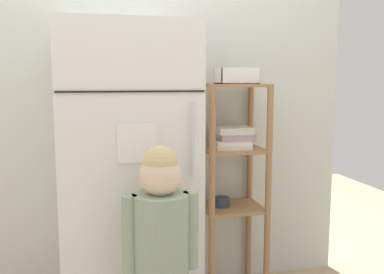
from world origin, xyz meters
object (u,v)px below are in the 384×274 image
(fruit_bin, at_px, (239,78))
(pantry_shelf_unit, at_px, (232,163))
(refrigerator, at_px, (128,177))
(child_standing, at_px, (161,239))

(fruit_bin, bearing_deg, pantry_shelf_unit, 155.47)
(refrigerator, relative_size, fruit_bin, 6.87)
(refrigerator, bearing_deg, pantry_shelf_unit, 13.59)
(pantry_shelf_unit, bearing_deg, fruit_bin, -24.53)
(child_standing, relative_size, pantry_shelf_unit, 0.80)
(pantry_shelf_unit, relative_size, fruit_bin, 5.56)
(refrigerator, distance_m, pantry_shelf_unit, 0.64)
(refrigerator, height_order, child_standing, refrigerator)
(pantry_shelf_unit, bearing_deg, child_standing, -129.76)
(child_standing, distance_m, pantry_shelf_unit, 0.85)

